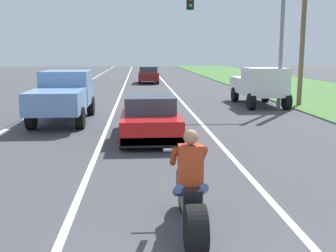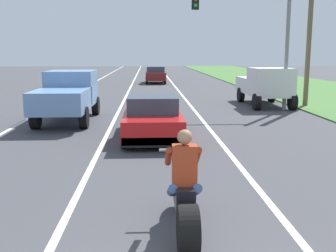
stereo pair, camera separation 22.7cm
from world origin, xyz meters
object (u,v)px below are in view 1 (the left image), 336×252
(motorcycle_with_rider, at_px, (190,197))
(sports_car_red, at_px, (150,118))
(pickup_truck_right_shoulder_white, at_px, (259,84))
(distant_car_far_ahead, at_px, (148,75))
(pickup_truck_left_lane_light_blue, at_px, (63,94))
(traffic_light_mast_near, at_px, (251,24))

(motorcycle_with_rider, height_order, sports_car_red, motorcycle_with_rider)
(pickup_truck_right_shoulder_white, height_order, distant_car_far_ahead, pickup_truck_right_shoulder_white)
(motorcycle_with_rider, relative_size, pickup_truck_left_lane_light_blue, 0.46)
(pickup_truck_right_shoulder_white, distance_m, traffic_light_mast_near, 3.52)
(motorcycle_with_rider, height_order, traffic_light_mast_near, traffic_light_mast_near)
(motorcycle_with_rider, xyz_separation_m, traffic_light_mast_near, (4.50, 13.23, 3.42))
(sports_car_red, relative_size, distant_car_far_ahead, 1.08)
(pickup_truck_left_lane_light_blue, relative_size, traffic_light_mast_near, 0.80)
(pickup_truck_right_shoulder_white, relative_size, traffic_light_mast_near, 0.80)
(pickup_truck_right_shoulder_white, height_order, traffic_light_mast_near, traffic_light_mast_near)
(motorcycle_with_rider, distance_m, pickup_truck_right_shoulder_white, 15.92)
(motorcycle_with_rider, bearing_deg, pickup_truck_left_lane_light_blue, 109.59)
(motorcycle_with_rider, height_order, distant_car_far_ahead, motorcycle_with_rider)
(sports_car_red, xyz_separation_m, traffic_light_mast_near, (4.89, 6.07, 3.38))
(pickup_truck_left_lane_light_blue, height_order, distant_car_far_ahead, pickup_truck_left_lane_light_blue)
(pickup_truck_right_shoulder_white, bearing_deg, traffic_light_mast_near, -120.99)
(motorcycle_with_rider, distance_m, pickup_truck_left_lane_light_blue, 11.13)
(distant_car_far_ahead, bearing_deg, traffic_light_mast_near, -76.21)
(traffic_light_mast_near, height_order, distant_car_far_ahead, traffic_light_mast_near)
(traffic_light_mast_near, bearing_deg, pickup_truck_left_lane_light_blue, -161.48)
(sports_car_red, xyz_separation_m, pickup_truck_right_shoulder_white, (5.91, 7.77, 0.48))
(motorcycle_with_rider, height_order, pickup_truck_right_shoulder_white, pickup_truck_right_shoulder_white)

